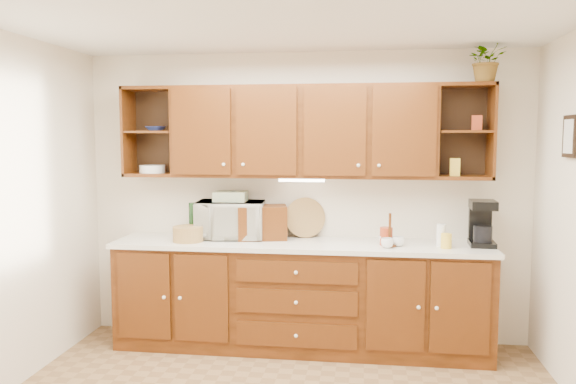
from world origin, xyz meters
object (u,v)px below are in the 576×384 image
(microwave, at_px, (231,219))
(bread_box, at_px, (262,222))
(coffee_maker, at_px, (482,224))
(potted_plant, at_px, (487,60))

(microwave, bearing_deg, bread_box, -9.53)
(microwave, xyz_separation_m, coffee_maker, (2.16, -0.07, 0.02))
(potted_plant, bearing_deg, coffee_maker, -79.08)
(microwave, xyz_separation_m, bread_box, (0.29, -0.02, -0.02))
(bread_box, bearing_deg, potted_plant, -12.79)
(microwave, relative_size, potted_plant, 1.68)
(coffee_maker, xyz_separation_m, potted_plant, (-0.00, 0.02, 1.35))
(bread_box, height_order, coffee_maker, coffee_maker)
(microwave, distance_m, coffee_maker, 2.17)
(microwave, bearing_deg, potted_plant, -6.46)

